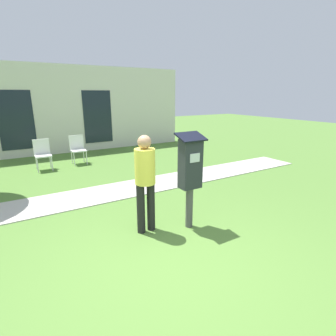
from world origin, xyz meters
The scene contains 7 objects.
ground_plane centered at (0.00, 0.00, 0.00)m, with size 40.00×40.00×0.00m, color #517A33.
sidewalk centered at (0.00, 2.89, 0.01)m, with size 12.00×1.10×0.02m.
building_facade centered at (0.00, 7.91, 1.60)m, with size 10.00×0.26×3.20m.
parking_meter centered at (0.78, 0.68, 1.02)m, with size 0.44×0.31×1.59m.
person_standing centered at (0.10, 0.92, 0.93)m, with size 0.32×0.32×1.58m.
outdoor_chair_left centered at (-0.89, 5.74, 0.53)m, with size 0.44×0.44×0.90m.
outdoor_chair_middle centered at (0.16, 5.96, 0.53)m, with size 0.44×0.44×0.90m.
Camera 1 is at (-1.58, -2.58, 2.17)m, focal length 28.00 mm.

